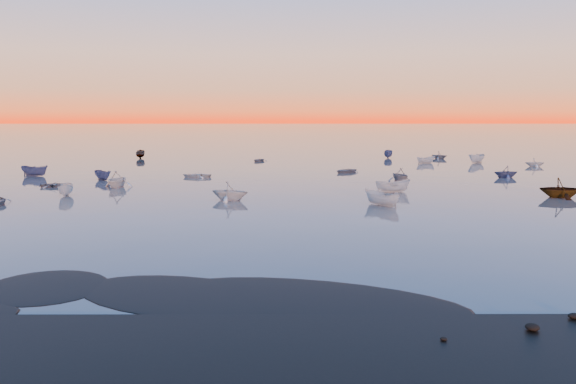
{
  "coord_description": "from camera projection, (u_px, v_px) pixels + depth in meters",
  "views": [
    {
      "loc": [
        -1.7,
        -25.75,
        8.52
      ],
      "look_at": [
        -1.54,
        28.0,
        0.87
      ],
      "focal_mm": 35.0,
      "sensor_mm": 36.0,
      "label": 1
    }
  ],
  "objects": [
    {
      "name": "mud_lobes",
      "position": [
        324.0,
        300.0,
        25.71
      ],
      "size": [
        140.0,
        6.0,
        0.07
      ],
      "primitive_type": null,
      "color": "black",
      "rests_on": "ground"
    },
    {
      "name": "boat_near_center",
      "position": [
        393.0,
        192.0,
        60.43
      ],
      "size": [
        2.27,
        4.13,
        1.36
      ],
      "primitive_type": "imported",
      "rotation": [
        0.0,
        0.0,
        1.73
      ],
      "color": "silver",
      "rests_on": "ground"
    },
    {
      "name": "ground",
      "position": [
        294.0,
        151.0,
        125.7
      ],
      "size": [
        600.0,
        600.0,
        0.0
      ],
      "primitive_type": "plane",
      "color": "#695F57",
      "rests_on": "ground"
    },
    {
      "name": "boat_near_right",
      "position": [
        400.0,
        181.0,
        70.25
      ],
      "size": [
        3.96,
        2.8,
        1.27
      ],
      "primitive_type": "imported",
      "rotation": [
        0.0,
        0.0,
        3.5
      ],
      "color": "slate",
      "rests_on": "ground"
    },
    {
      "name": "moored_fleet",
      "position": [
        298.0,
        173.0,
        79.17
      ],
      "size": [
        124.0,
        58.0,
        1.2
      ],
      "primitive_type": null,
      "color": "silver",
      "rests_on": "ground"
    }
  ]
}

